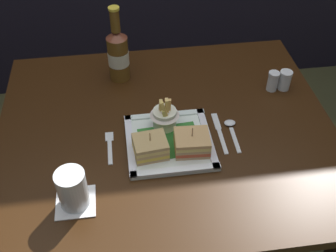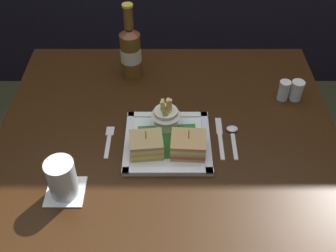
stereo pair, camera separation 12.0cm
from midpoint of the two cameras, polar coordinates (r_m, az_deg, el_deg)
dining_table at (r=1.35m, az=2.59°, el=-4.72°), size 1.02×0.88×0.78m
square_plate at (r=1.20m, az=2.82°, el=-2.38°), size 0.25×0.25×0.02m
sandwich_half_left at (r=1.15m, az=0.02°, el=-2.76°), size 0.10×0.09×0.08m
sandwich_half_right at (r=1.15m, az=5.84°, el=-2.74°), size 0.10×0.09×0.08m
fries_cup at (r=1.21m, az=2.57°, el=1.38°), size 0.09×0.09×0.11m
beer_bottle at (r=1.41m, az=-2.69°, el=10.31°), size 0.07×0.07×0.26m
drink_coaster at (r=1.10m, az=-10.87°, el=-9.05°), size 0.10×0.10×0.00m
water_glass at (r=1.07m, az=-11.20°, el=-7.48°), size 0.07×0.07×0.11m
fork at (r=1.22m, az=-5.35°, el=-2.04°), size 0.02×0.13×0.00m
knife at (r=1.24m, az=9.98°, el=-1.49°), size 0.02×0.17×0.00m
spoon at (r=1.25m, az=11.68°, el=-1.16°), size 0.04×0.14×0.01m
salt_shaker at (r=1.40m, az=18.07°, el=4.45°), size 0.04×0.04×0.07m
pepper_shaker at (r=1.42m, az=19.66°, el=4.40°), size 0.04×0.04×0.07m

